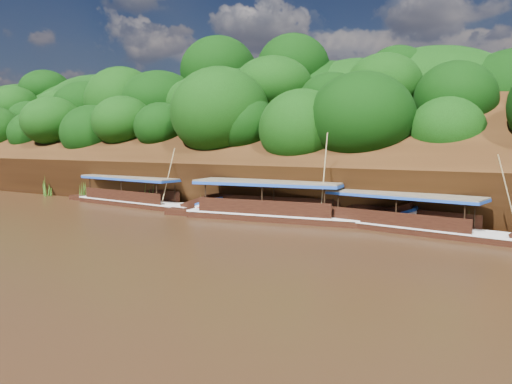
{
  "coord_description": "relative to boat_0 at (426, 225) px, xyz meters",
  "views": [
    {
      "loc": [
        16.81,
        -22.71,
        5.5
      ],
      "look_at": [
        -1.05,
        7.0,
        1.96
      ],
      "focal_mm": 35.0,
      "sensor_mm": 36.0,
      "label": 1
    }
  ],
  "objects": [
    {
      "name": "ground",
      "position": [
        -10.4,
        -7.58,
        -0.52
      ],
      "size": [
        160.0,
        160.0,
        0.0
      ],
      "primitive_type": "plane",
      "color": "black",
      "rests_on": "ground"
    },
    {
      "name": "riverbank",
      "position": [
        -10.41,
        15.14,
        1.36
      ],
      "size": [
        120.0,
        30.06,
        19.4
      ],
      "color": "black",
      "rests_on": "ground"
    },
    {
      "name": "boat_0",
      "position": [
        0.0,
        0.0,
        0.0
      ],
      "size": [
        14.45,
        4.02,
        5.26
      ],
      "rotation": [
        0.0,
        0.0,
        -0.14
      ],
      "color": "black",
      "rests_on": "ground"
    },
    {
      "name": "boat_1",
      "position": [
        -9.1,
        0.08,
        0.1
      ],
      "size": [
        16.04,
        4.47,
        6.55
      ],
      "rotation": [
        0.0,
        0.0,
        0.14
      ],
      "color": "black",
      "rests_on": "ground"
    },
    {
      "name": "boat_2",
      "position": [
        -23.23,
        0.6,
        0.03
      ],
      "size": [
        15.87,
        3.56,
        5.4
      ],
      "rotation": [
        0.0,
        0.0,
        -0.09
      ],
      "color": "black",
      "rests_on": "ground"
    },
    {
      "name": "reeds",
      "position": [
        -14.48,
        1.89,
        0.38
      ],
      "size": [
        48.86,
        2.4,
        2.04
      ],
      "color": "#326118",
      "rests_on": "ground"
    }
  ]
}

